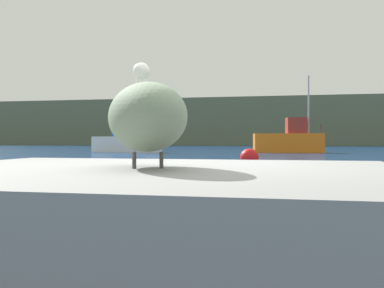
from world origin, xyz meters
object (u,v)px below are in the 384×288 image
(pelican, at_px, (147,117))
(fishing_boat_orange, at_px, (289,140))
(fishing_boat_white, at_px, (127,139))
(mooring_buoy, at_px, (249,158))

(pelican, xyz_separation_m, fishing_boat_orange, (1.09, 29.80, -0.20))
(fishing_boat_white, bearing_deg, pelican, -52.61)
(pelican, relative_size, mooring_buoy, 2.28)
(fishing_boat_orange, bearing_deg, pelican, -101.67)
(mooring_buoy, bearing_deg, pelican, -88.84)
(pelican, relative_size, fishing_boat_white, 0.26)
(fishing_boat_orange, bearing_deg, mooring_buoy, -103.76)
(fishing_boat_white, bearing_deg, mooring_buoy, -40.80)
(mooring_buoy, bearing_deg, fishing_boat_orange, 85.81)
(fishing_boat_white, height_order, fishing_boat_orange, fishing_boat_orange)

